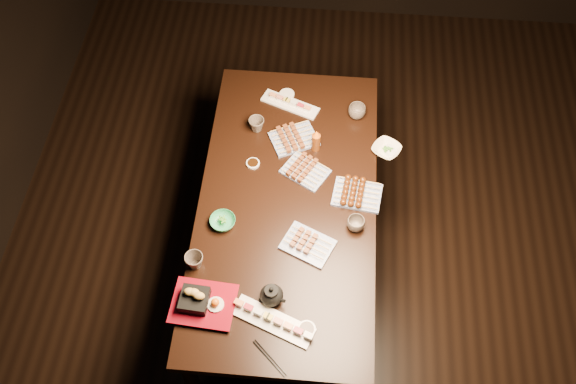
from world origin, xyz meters
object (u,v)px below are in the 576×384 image
object	(u,v)px
edamame_bowl_green	(223,222)
teacup_near_left	(195,261)
dining_table	(287,239)
teapot	(272,294)
yakitori_plate_right	(308,243)
yakitori_plate_left	(294,136)
edamame_bowl_cream	(386,149)
sushi_platter_far	(290,103)
yakitori_plate_center	(305,169)
teacup_far_right	(357,112)
condiment_bottle	(316,140)
teacup_far_left	(257,125)
sushi_platter_near	(273,320)
tempura_tray	(203,300)
teacup_mid_right	(356,224)

from	to	relation	value
edamame_bowl_green	teacup_near_left	bearing A→B (deg)	-112.50
dining_table	teapot	world-z (taller)	teapot
yakitori_plate_right	teapot	world-z (taller)	teapot
yakitori_plate_left	teacup_near_left	size ratio (longest dim) A/B	2.71
edamame_bowl_green	edamame_bowl_cream	size ratio (longest dim) A/B	0.89
sushi_platter_far	yakitori_plate_center	xyz separation A→B (m)	(0.12, -0.46, 0.01)
teacup_far_right	dining_table	bearing A→B (deg)	-119.08
teacup_far_right	condiment_bottle	distance (m)	0.33
sushi_platter_far	teacup_far_right	xyz separation A→B (m)	(0.37, -0.05, 0.02)
yakitori_plate_right	teacup_far_left	bearing A→B (deg)	139.25
dining_table	sushi_platter_near	world-z (taller)	sushi_platter_near
condiment_bottle	edamame_bowl_cream	bearing A→B (deg)	1.71
yakitori_plate_center	yakitori_plate_right	bearing A→B (deg)	-54.24
sushi_platter_near	sushi_platter_far	size ratio (longest dim) A/B	1.15
teapot	condiment_bottle	world-z (taller)	condiment_bottle
yakitori_plate_center	condiment_bottle	xyz separation A→B (m)	(0.04, 0.16, 0.04)
yakitori_plate_right	teapot	xyz separation A→B (m)	(-0.15, -0.29, 0.02)
dining_table	teapot	size ratio (longest dim) A/B	13.96
teacup_near_left	teapot	size ratio (longest dim) A/B	0.69
tempura_tray	teapot	distance (m)	0.31
teacup_far_left	teacup_far_right	bearing A→B (deg)	14.60
sushi_platter_far	tempura_tray	distance (m)	1.28
sushi_platter_near	teacup_far_right	world-z (taller)	teacup_far_right
yakitori_plate_left	teacup_mid_right	xyz separation A→B (m)	(0.35, -0.52, 0.00)
yakitori_plate_right	yakitori_plate_left	xyz separation A→B (m)	(-0.12, 0.65, 0.00)
edamame_bowl_green	sushi_platter_near	bearing A→B (deg)	-58.86
sushi_platter_near	sushi_platter_far	world-z (taller)	sushi_platter_near
yakitori_plate_right	edamame_bowl_cream	size ratio (longest dim) A/B	1.65
edamame_bowl_cream	teacup_far_left	size ratio (longest dim) A/B	1.68
teacup_mid_right	teacup_far_right	distance (m)	0.72
yakitori_plate_left	edamame_bowl_green	world-z (taller)	yakitori_plate_left
yakitori_plate_right	teacup_far_right	bearing A→B (deg)	100.02
sushi_platter_far	yakitori_plate_center	distance (m)	0.47
teapot	tempura_tray	bearing A→B (deg)	-142.10
teapot	sushi_platter_far	bearing A→B (deg)	117.86
teacup_near_left	condiment_bottle	xyz separation A→B (m)	(0.53, 0.75, 0.03)
yakitori_plate_left	teacup_mid_right	bearing A→B (deg)	-82.26
sushi_platter_far	teapot	xyz separation A→B (m)	(0.01, -1.19, 0.03)
yakitori_plate_right	tempura_tray	world-z (taller)	tempura_tray
edamame_bowl_cream	teacup_mid_right	bearing A→B (deg)	-107.35
yakitori_plate_left	teacup_mid_right	distance (m)	0.63
condiment_bottle	sushi_platter_near	bearing A→B (deg)	-97.43
dining_table	condiment_bottle	distance (m)	0.59
sushi_platter_near	edamame_bowl_cream	xyz separation A→B (m)	(0.51, 1.02, -0.01)
edamame_bowl_cream	condiment_bottle	size ratio (longest dim) A/B	0.99
edamame_bowl_cream	teacup_mid_right	xyz separation A→B (m)	(-0.15, -0.49, 0.02)
teacup_mid_right	edamame_bowl_green	bearing A→B (deg)	-177.02
sushi_platter_far	yakitori_plate_center	bearing A→B (deg)	126.15
sushi_platter_far	teacup_mid_right	bearing A→B (deg)	138.35
edamame_bowl_green	teacup_far_right	xyz separation A→B (m)	(0.64, 0.76, 0.02)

